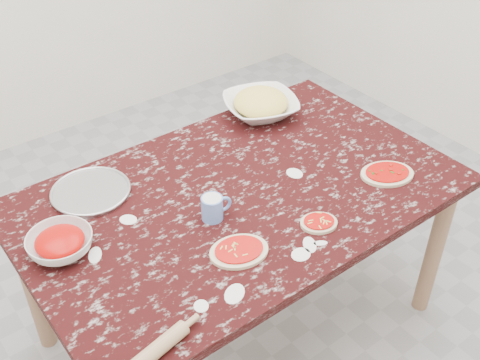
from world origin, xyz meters
name	(u,v)px	position (x,y,z in m)	size (l,w,h in m)	color
ground	(240,322)	(0.00, 0.00, 0.00)	(4.00, 4.00, 0.00)	gray
worktable	(240,208)	(0.00, 0.00, 0.67)	(1.60, 1.00, 0.75)	black
pizza_tray	(91,192)	(-0.44, 0.32, 0.76)	(0.29, 0.29, 0.01)	#B2B2B7
sauce_bowl	(60,244)	(-0.66, 0.09, 0.78)	(0.21, 0.21, 0.07)	white
cheese_bowl	(261,107)	(0.40, 0.38, 0.79)	(0.32, 0.32, 0.08)	white
flour_mug	(213,207)	(-0.17, -0.06, 0.80)	(0.11, 0.08, 0.09)	#5F86D4
pizza_left	(239,251)	(-0.20, -0.26, 0.76)	(0.23, 0.20, 0.02)	beige
pizza_mid	(319,223)	(0.10, -0.31, 0.76)	(0.16, 0.15, 0.02)	beige
pizza_right	(387,174)	(0.51, -0.26, 0.76)	(0.25, 0.22, 0.02)	beige
rolling_pin	(154,351)	(-0.62, -0.44, 0.77)	(0.04, 0.04, 0.22)	tan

